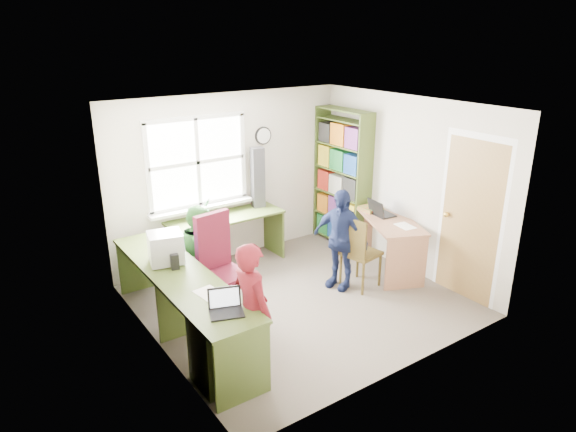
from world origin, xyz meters
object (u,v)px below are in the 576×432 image
object	(u,v)px
bookshelf	(342,181)
l_desk	(214,308)
crt_monitor	(166,248)
laptop_left	(226,307)
person_green	(201,253)
potted_plant	(205,209)
cd_tower	(258,178)
laptop_right	(380,212)
right_desk	(389,233)
person_red	(252,311)
wooden_chair	(358,250)
swivel_chair	(221,273)
person_navy	(340,239)

from	to	relation	value
bookshelf	l_desk	bearing A→B (deg)	-153.57
crt_monitor	laptop_left	world-z (taller)	crt_monitor
crt_monitor	laptop_left	xyz separation A→B (m)	(0.04, -1.30, -0.13)
person_green	potted_plant	bearing A→B (deg)	1.25
crt_monitor	person_green	xyz separation A→B (m)	(0.56, 0.34, -0.32)
crt_monitor	cd_tower	xyz separation A→B (m)	(1.86, 1.09, 0.26)
crt_monitor	laptop_right	bearing A→B (deg)	9.16
cd_tower	person_green	size ratio (longest dim) A/B	0.72
cd_tower	laptop_right	bearing A→B (deg)	-35.91
l_desk	right_desk	size ratio (longest dim) A/B	2.08
right_desk	potted_plant	bearing A→B (deg)	169.50
right_desk	l_desk	bearing A→B (deg)	-149.65
l_desk	laptop_right	bearing A→B (deg)	10.40
cd_tower	bookshelf	bearing A→B (deg)	-3.78
crt_monitor	person_red	bearing A→B (deg)	-64.87
potted_plant	person_red	size ratio (longest dim) A/B	0.22
cd_tower	person_red	distance (m)	2.93
wooden_chair	potted_plant	distance (m)	2.13
laptop_right	person_red	xyz separation A→B (m)	(-2.77, -1.15, -0.11)
bookshelf	crt_monitor	distance (m)	3.24
person_green	right_desk	bearing A→B (deg)	-73.66
bookshelf	person_red	xyz separation A→B (m)	(-2.86, -2.09, -0.31)
wooden_chair	potted_plant	world-z (taller)	potted_plant
swivel_chair	wooden_chair	distance (m)	1.79
right_desk	bookshelf	xyz separation A→B (m)	(0.09, 1.14, 0.46)
cd_tower	person_navy	size ratio (longest dim) A/B	0.66
right_desk	swivel_chair	size ratio (longest dim) A/B	1.16
laptop_left	bookshelf	bearing A→B (deg)	53.07
potted_plant	l_desk	bearing A→B (deg)	-114.08
cd_tower	person_red	size ratio (longest dim) A/B	0.63
cd_tower	person_green	bearing A→B (deg)	-138.83
cd_tower	person_navy	bearing A→B (deg)	-67.38
crt_monitor	laptop_left	size ratio (longest dim) A/B	1.13
bookshelf	laptop_right	xyz separation A→B (m)	(-0.09, -0.94, -0.20)
laptop_right	person_red	distance (m)	3.00
swivel_chair	right_desk	bearing A→B (deg)	-13.82
bookshelf	person_red	distance (m)	3.56
swivel_chair	potted_plant	bearing A→B (deg)	62.94
laptop_left	person_navy	xyz separation A→B (m)	(2.13, 0.90, -0.13)
wooden_chair	potted_plant	xyz separation A→B (m)	(-1.34, 1.60, 0.37)
bookshelf	person_green	bearing A→B (deg)	-170.94
right_desk	crt_monitor	size ratio (longest dim) A/B	3.37
potted_plant	laptop_left	bearing A→B (deg)	-111.95
person_navy	laptop_right	bearing A→B (deg)	84.35
bookshelf	laptop_left	xyz separation A→B (m)	(-3.12, -2.05, -0.20)
person_red	person_green	world-z (taller)	person_red
bookshelf	wooden_chair	size ratio (longest dim) A/B	2.14
bookshelf	person_red	bearing A→B (deg)	-143.82
wooden_chair	laptop_right	world-z (taller)	wooden_chair
laptop_left	laptop_right	xyz separation A→B (m)	(3.02, 1.11, -0.00)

